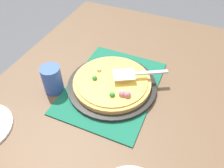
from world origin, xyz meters
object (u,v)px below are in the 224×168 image
pizza_server (135,74)px  pizza (112,82)px  cup_far (52,79)px  pizza_pan (112,85)px

pizza_server → pizza: bearing=-59.4°
pizza → cup_far: cup_far is taller
pizza → pizza_server: bearing=120.6°
pizza_pan → pizza: (0.00, 0.00, 0.02)m
cup_far → pizza_server: cup_far is taller
pizza_pan → pizza_server: pizza_server is taller
pizza_pan → cup_far: cup_far is taller
cup_far → pizza_server: 0.34m
cup_far → pizza_server: bearing=117.3°
pizza_server → cup_far: bearing=-62.7°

